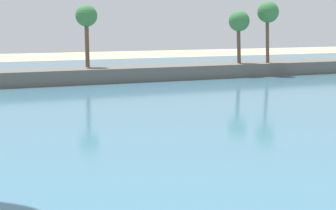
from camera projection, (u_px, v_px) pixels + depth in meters
The scene contains 1 object.
sea at pixel (11, 93), 55.45m from camera, with size 220.00×93.23×0.06m, color teal.
Camera 1 is at (-6.88, -2.41, 7.18)m, focal length 57.02 mm.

